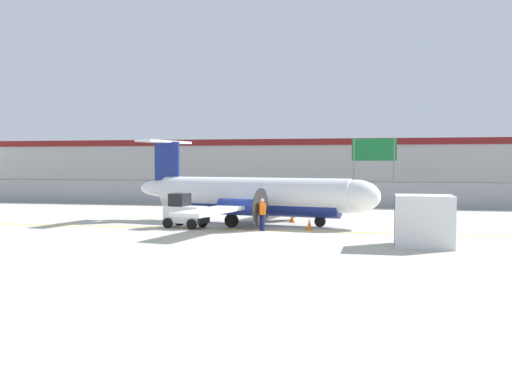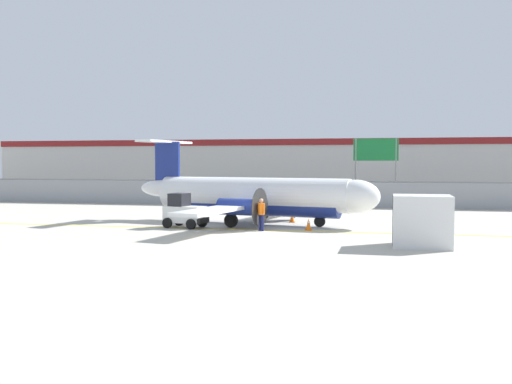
# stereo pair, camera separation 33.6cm
# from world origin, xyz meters

# --- Properties ---
(ground_plane) EXTENTS (140.00, 140.00, 0.01)m
(ground_plane) POSITION_xyz_m (0.00, 2.00, 0.00)
(ground_plane) COLOR #B7B2A3
(perimeter_fence) EXTENTS (98.00, 0.10, 2.10)m
(perimeter_fence) POSITION_xyz_m (0.00, 18.00, 1.12)
(perimeter_fence) COLOR gray
(perimeter_fence) RESTS_ON ground
(parking_lot_strip) EXTENTS (98.00, 17.00, 0.12)m
(parking_lot_strip) POSITION_xyz_m (0.00, 29.50, 0.06)
(parking_lot_strip) COLOR #38383A
(parking_lot_strip) RESTS_ON ground
(background_building) EXTENTS (91.00, 8.10, 6.50)m
(background_building) POSITION_xyz_m (0.00, 47.99, 3.26)
(background_building) COLOR beige
(background_building) RESTS_ON ground
(commuter_airplane) EXTENTS (15.16, 15.99, 4.92)m
(commuter_airplane) POSITION_xyz_m (-0.34, 4.95, 1.60)
(commuter_airplane) COLOR white
(commuter_airplane) RESTS_ON ground
(baggage_tug) EXTENTS (2.51, 1.80, 1.88)m
(baggage_tug) POSITION_xyz_m (-3.87, 2.31, 0.86)
(baggage_tug) COLOR silver
(baggage_tug) RESTS_ON ground
(ground_crew_worker) EXTENTS (0.48, 0.48, 1.70)m
(ground_crew_worker) POSITION_xyz_m (0.58, 1.71, 0.95)
(ground_crew_worker) COLOR #191E4C
(ground_crew_worker) RESTS_ON ground
(cargo_container) EXTENTS (2.44, 2.04, 2.20)m
(cargo_container) POSITION_xyz_m (8.37, -2.38, 1.10)
(cargo_container) COLOR silver
(cargo_container) RESTS_ON ground
(traffic_cone_near_left) EXTENTS (0.36, 0.36, 0.64)m
(traffic_cone_near_left) POSITION_xyz_m (2.97, 2.51, 0.31)
(traffic_cone_near_left) COLOR orange
(traffic_cone_near_left) RESTS_ON ground
(traffic_cone_near_right) EXTENTS (0.36, 0.36, 0.64)m
(traffic_cone_near_right) POSITION_xyz_m (1.55, 6.20, 0.31)
(traffic_cone_near_right) COLOR orange
(traffic_cone_near_right) RESTS_ON ground
(parked_car_0) EXTENTS (4.32, 2.26, 1.58)m
(parked_car_0) POSITION_xyz_m (-14.47, 34.48, 0.89)
(parked_car_0) COLOR #19662D
(parked_car_0) RESTS_ON parking_lot_strip
(parked_car_1) EXTENTS (4.37, 2.39, 1.58)m
(parked_car_1) POSITION_xyz_m (-8.82, 30.35, 0.89)
(parked_car_1) COLOR black
(parked_car_1) RESTS_ON parking_lot_strip
(parked_car_2) EXTENTS (4.21, 2.02, 1.58)m
(parked_car_2) POSITION_xyz_m (-2.13, 26.35, 0.89)
(parked_car_2) COLOR gray
(parked_car_2) RESTS_ON parking_lot_strip
(parked_car_3) EXTENTS (4.28, 2.18, 1.58)m
(parked_car_3) POSITION_xyz_m (2.56, 29.00, 0.89)
(parked_car_3) COLOR red
(parked_car_3) RESTS_ON parking_lot_strip
(parked_car_4) EXTENTS (4.27, 2.14, 1.58)m
(parked_car_4) POSITION_xyz_m (8.41, 30.04, 0.89)
(parked_car_4) COLOR slate
(parked_car_4) RESTS_ON parking_lot_strip
(parked_car_5) EXTENTS (4.26, 2.12, 1.58)m
(parked_car_5) POSITION_xyz_m (14.08, 27.21, 0.89)
(parked_car_5) COLOR black
(parked_car_5) RESTS_ON parking_lot_strip
(highway_sign) EXTENTS (3.60, 0.14, 5.50)m
(highway_sign) POSITION_xyz_m (6.37, 20.03, 4.14)
(highway_sign) COLOR slate
(highway_sign) RESTS_ON ground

